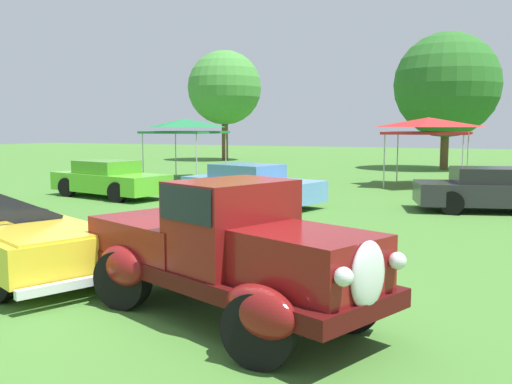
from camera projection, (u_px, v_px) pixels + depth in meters
ground_plane at (203, 312)px, 7.20m from camera, size 120.00×120.00×0.00m
feature_pickup_truck at (228, 249)px, 6.87m from camera, size 4.45×2.97×1.70m
neighbor_convertible at (22, 239)px, 8.92m from camera, size 4.56×3.25×1.40m
show_car_lime at (109, 179)px, 18.96m from camera, size 4.52×2.56×1.22m
show_car_skyblue at (250, 185)px, 17.04m from camera, size 4.66×2.81×1.22m
show_car_charcoal at (493, 190)px, 15.67m from camera, size 4.45×2.74×1.22m
canopy_tent_left_field at (185, 125)px, 25.51m from camera, size 3.01×3.01×2.71m
canopy_tent_center_field at (428, 125)px, 22.13m from camera, size 3.12×3.12×2.71m
treeline_far_left at (225, 88)px, 39.52m from camera, size 5.12×5.12×7.63m
treeline_mid_left at (447, 85)px, 30.86m from camera, size 5.67×5.67×7.45m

